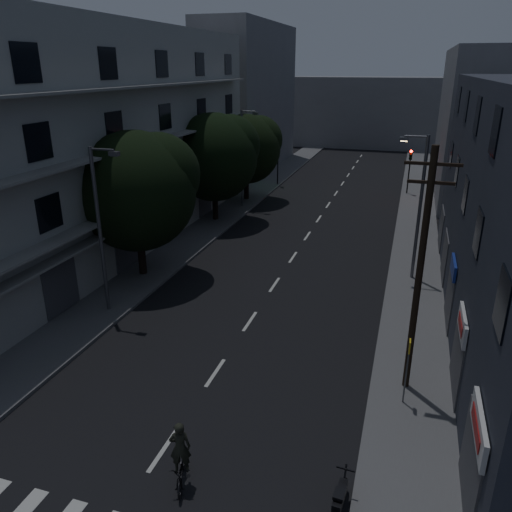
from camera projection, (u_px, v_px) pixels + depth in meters
The scene contains 20 objects.
ground at pixel (309, 234), 36.44m from camera, with size 160.00×160.00×0.00m, color black.
sidewalk_left at pixel (213, 224), 38.50m from camera, with size 3.00×90.00×0.15m, color #565659.
sidewalk_right at pixel (416, 243), 34.34m from camera, with size 3.00×90.00×0.15m, color #565659.
lane_markings at pixel (324, 212), 42.02m from camera, with size 0.15×60.50×0.01m.
building_left at pixel (101, 143), 31.02m from camera, with size 7.00×36.00×14.00m.
building_far_left at pixel (249, 98), 57.44m from camera, with size 6.00×20.00×16.00m, color slate.
building_far_right at pixel (476, 124), 45.97m from camera, with size 6.00×20.00×13.00m, color slate.
building_far_end at pixel (370, 112), 74.81m from camera, with size 24.00×8.00×10.00m, color slate.
tree_near at pixel (138, 187), 27.39m from camera, with size 6.64×6.64×8.19m.
tree_mid at pixel (215, 154), 37.73m from camera, with size 6.64×6.64×8.16m.
tree_far at pixel (247, 146), 43.93m from camera, with size 6.06×6.06×7.50m.
traffic_signal_far_right at pixel (410, 162), 46.40m from camera, with size 0.28×0.37×4.10m.
traffic_signal_far_left at pixel (278, 155), 50.04m from camera, with size 0.28×0.37×4.10m.
street_lamp_left_near at pixel (101, 224), 23.25m from camera, with size 1.51×0.25×8.00m.
street_lamp_right at pixel (418, 202), 27.05m from camera, with size 1.51×0.25×8.00m.
street_lamp_left_far at pixel (243, 154), 41.70m from camera, with size 1.51×0.25×8.00m.
utility_pole at pixel (420, 270), 17.24m from camera, with size 1.80×0.24×9.00m.
bus_stop_sign at pixel (408, 360), 17.36m from camera, with size 0.06×0.35×2.52m.
motorcycle at pixel (340, 500), 13.51m from camera, with size 0.52×1.81×1.16m.
cyclist at pixel (181, 463), 14.45m from camera, with size 1.12×1.77×2.12m.
Camera 1 is at (6.59, -9.21, 11.47)m, focal length 35.00 mm.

